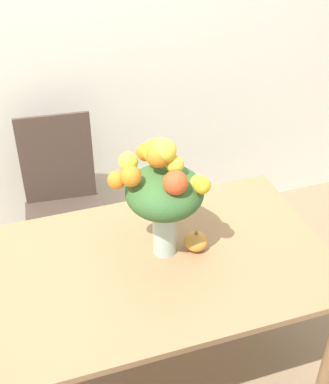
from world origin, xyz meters
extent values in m
plane|color=#8E7556|center=(0.00, 0.00, 0.00)|extent=(12.00, 12.00, 0.00)
cube|color=silver|center=(0.00, 1.21, 1.35)|extent=(8.00, 0.06, 2.70)
cube|color=#9E754C|center=(0.00, 0.00, 0.72)|extent=(1.55, 0.91, 0.03)
cylinder|color=#9E754C|center=(0.72, 0.40, 0.35)|extent=(0.06, 0.06, 0.70)
cylinder|color=#B2CCBC|center=(0.10, 0.06, 0.85)|extent=(0.10, 0.10, 0.25)
cylinder|color=silver|center=(0.10, 0.06, 0.79)|extent=(0.09, 0.09, 0.12)
cylinder|color=#38662D|center=(0.12, 0.06, 0.90)|extent=(0.01, 0.01, 0.31)
cylinder|color=#38662D|center=(0.10, 0.07, 0.90)|extent=(0.01, 0.01, 0.31)
cylinder|color=#38662D|center=(0.08, 0.07, 0.90)|extent=(0.01, 0.01, 0.31)
cylinder|color=#38662D|center=(0.08, 0.04, 0.90)|extent=(0.01, 0.01, 0.31)
cylinder|color=#38662D|center=(0.10, 0.04, 0.90)|extent=(0.01, 0.01, 0.31)
ellipsoid|color=#38662D|center=(0.10, 0.06, 1.04)|extent=(0.32, 0.32, 0.19)
sphere|color=yellow|center=(0.09, 0.10, 1.22)|extent=(0.08, 0.08, 0.08)
sphere|color=orange|center=(-0.04, 0.04, 1.16)|extent=(0.08, 0.08, 0.08)
sphere|color=orange|center=(-0.09, 0.07, 1.13)|extent=(0.07, 0.07, 0.07)
sphere|color=yellow|center=(0.10, 0.06, 1.23)|extent=(0.09, 0.09, 0.09)
sphere|color=orange|center=(0.08, 0.25, 1.12)|extent=(0.08, 0.08, 0.08)
sphere|color=yellow|center=(0.21, -0.06, 1.13)|extent=(0.07, 0.07, 0.07)
sphere|color=#D64C23|center=(0.11, -0.04, 1.15)|extent=(0.10, 0.10, 0.10)
sphere|color=yellow|center=(0.07, 0.11, 1.20)|extent=(0.10, 0.10, 0.10)
sphere|color=orange|center=(0.07, 0.06, 1.21)|extent=(0.09, 0.09, 0.09)
sphere|color=yellow|center=(0.21, -0.01, 1.10)|extent=(0.07, 0.07, 0.07)
sphere|color=yellow|center=(-0.01, 0.20, 1.11)|extent=(0.08, 0.08, 0.08)
sphere|color=yellow|center=(0.13, 0.04, 1.17)|extent=(0.07, 0.07, 0.07)
ellipsoid|color=gold|center=(0.23, 0.03, 0.77)|extent=(0.10, 0.10, 0.08)
cylinder|color=brown|center=(0.23, 0.03, 0.81)|extent=(0.01, 0.01, 0.02)
cube|color=#47382D|center=(-0.24, 0.77, 0.44)|extent=(0.46, 0.46, 0.02)
cylinder|color=#47382D|center=(-0.43, 0.62, 0.21)|extent=(0.04, 0.04, 0.43)
cylinder|color=#47382D|center=(-0.09, 0.59, 0.21)|extent=(0.04, 0.04, 0.43)
cylinder|color=#47382D|center=(-0.40, 0.96, 0.21)|extent=(0.04, 0.04, 0.43)
cylinder|color=#47382D|center=(-0.06, 0.93, 0.21)|extent=(0.04, 0.04, 0.43)
cube|color=#47382D|center=(-0.22, 0.97, 0.72)|extent=(0.40, 0.05, 0.54)
camera|label=1|loc=(-0.45, -1.59, 2.27)|focal=50.00mm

